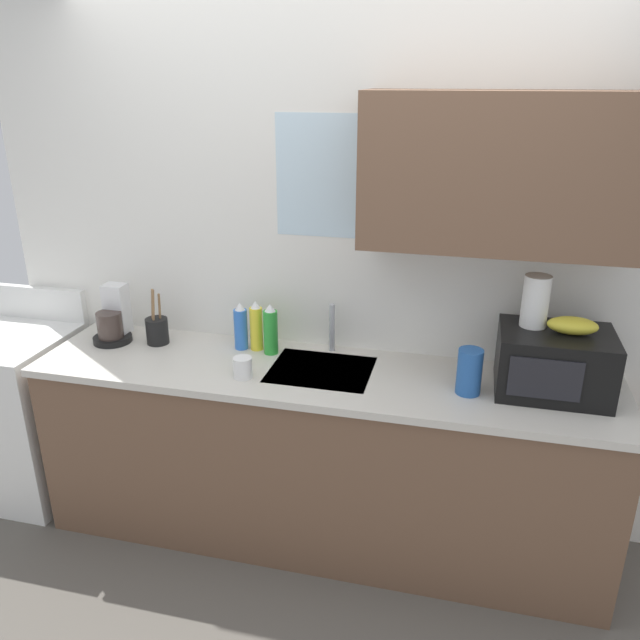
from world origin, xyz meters
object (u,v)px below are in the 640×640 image
at_px(coffee_maker, 114,320).
at_px(utensil_crock, 157,330).
at_px(cereal_canister, 469,372).
at_px(banana_bunch, 573,326).
at_px(paper_towel_roll, 535,301).
at_px(dish_soap_bottle_green, 271,330).
at_px(dish_soap_bottle_yellow, 256,327).
at_px(mug_white, 243,368).
at_px(microwave, 554,362).
at_px(dish_soap_bottle_blue, 241,327).
at_px(stove_range, 19,412).

bearing_deg(coffee_maker, utensil_crock, 2.85).
bearing_deg(cereal_canister, coffee_maker, 174.83).
distance_m(banana_bunch, paper_towel_roll, 0.18).
bearing_deg(dish_soap_bottle_green, banana_bunch, -3.90).
xyz_separation_m(coffee_maker, dish_soap_bottle_yellow, (0.74, 0.06, 0.01)).
bearing_deg(cereal_canister, mug_white, -174.71).
relative_size(cereal_canister, mug_white, 2.08).
bearing_deg(paper_towel_roll, mug_white, -168.80).
distance_m(dish_soap_bottle_yellow, cereal_canister, 1.04).
xyz_separation_m(microwave, mug_white, (-1.31, -0.19, -0.09)).
xyz_separation_m(dish_soap_bottle_yellow, dish_soap_bottle_blue, (-0.08, -0.01, -0.01)).
height_order(cereal_canister, mug_white, cereal_canister).
xyz_separation_m(dish_soap_bottle_green, mug_white, (-0.04, -0.28, -0.07)).
bearing_deg(banana_bunch, mug_white, -172.06).
bearing_deg(coffee_maker, banana_bunch, -1.56).
distance_m(coffee_maker, dish_soap_bottle_yellow, 0.74).
relative_size(stove_range, mug_white, 11.37).
bearing_deg(dish_soap_bottle_yellow, banana_bunch, -4.83).
distance_m(stove_range, mug_white, 1.45).
height_order(dish_soap_bottle_green, cereal_canister, dish_soap_bottle_green).
distance_m(stove_range, paper_towel_roll, 2.70).
relative_size(microwave, mug_white, 4.84).
xyz_separation_m(banana_bunch, mug_white, (-1.36, -0.19, -0.26)).
height_order(banana_bunch, dish_soap_bottle_blue, banana_bunch).
height_order(paper_towel_roll, mug_white, paper_towel_roll).
distance_m(stove_range, banana_bunch, 2.82).
relative_size(dish_soap_bottle_blue, utensil_crock, 0.82).
relative_size(banana_bunch, utensil_crock, 0.69).
height_order(coffee_maker, dish_soap_bottle_blue, coffee_maker).
distance_m(paper_towel_roll, coffee_maker, 2.01).
bearing_deg(stove_range, dish_soap_bottle_green, 5.59).
xyz_separation_m(cereal_canister, utensil_crock, (-1.52, 0.17, -0.03)).
bearing_deg(cereal_canister, dish_soap_bottle_yellow, 167.84).
distance_m(paper_towel_roll, dish_soap_bottle_yellow, 1.28).
relative_size(coffee_maker, cereal_canister, 1.42).
relative_size(coffee_maker, utensil_crock, 0.97).
distance_m(paper_towel_roll, dish_soap_bottle_blue, 1.36).
height_order(banana_bunch, utensil_crock, banana_bunch).
bearing_deg(mug_white, banana_bunch, 7.94).
height_order(dish_soap_bottle_green, utensil_crock, utensil_crock).
distance_m(dish_soap_bottle_green, dish_soap_bottle_yellow, 0.09).
xyz_separation_m(stove_range, cereal_canister, (2.33, -0.05, 0.54)).
distance_m(dish_soap_bottle_green, cereal_canister, 0.95).
bearing_deg(cereal_canister, dish_soap_bottle_green, 168.47).
xyz_separation_m(stove_range, utensil_crock, (0.81, 0.12, 0.51)).
xyz_separation_m(stove_range, banana_bunch, (2.72, 0.05, 0.75)).
xyz_separation_m(banana_bunch, dish_soap_bottle_blue, (-1.48, 0.11, -0.19)).
distance_m(dish_soap_bottle_yellow, utensil_crock, 0.51).
relative_size(dish_soap_bottle_yellow, cereal_canister, 1.26).
height_order(microwave, dish_soap_bottle_yellow, microwave).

